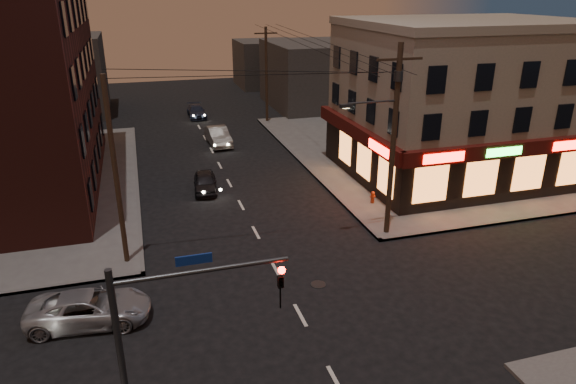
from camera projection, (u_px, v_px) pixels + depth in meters
name	position (u px, v px, depth m)	size (l,w,h in m)	color
ground	(300.00, 315.00, 21.10)	(120.00, 120.00, 0.00)	black
sidewalk_ne	(436.00, 148.00, 42.75)	(24.00, 28.00, 0.15)	#514F4C
pizza_building	(461.00, 100.00, 35.29)	(15.85, 12.85, 10.50)	gray
bg_building_ne_a	(316.00, 75.00, 57.34)	(10.00, 12.00, 7.00)	#3F3D3A
bg_building_nw	(59.00, 76.00, 53.57)	(9.00, 10.00, 8.00)	#3F3D3A
bg_building_ne_b	(267.00, 63.00, 69.46)	(8.00, 8.00, 6.00)	#3F3D3A
utility_pole_main	(392.00, 132.00, 25.90)	(4.20, 0.44, 10.00)	#382619
utility_pole_far	(266.00, 75.00, 49.67)	(0.26, 0.26, 9.00)	#382619
utility_pole_west	(116.00, 174.00, 23.37)	(0.24, 0.24, 9.00)	#382619
traffic_signal	(162.00, 340.00, 13.10)	(4.49, 0.32, 6.47)	#333538
suv_cross	(89.00, 308.00, 20.43)	(2.19, 4.76, 1.32)	#919398
sedan_near	(205.00, 182.00, 33.78)	(1.47, 3.66, 1.25)	black
sedan_mid	(218.00, 136.00, 43.73)	(1.60, 4.60, 1.51)	slate
sedan_far	(196.00, 111.00, 53.12)	(1.70, 4.19, 1.22)	#1D263A
fire_hydrant	(373.00, 197.00, 31.59)	(0.33, 0.33, 0.76)	#9B280E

